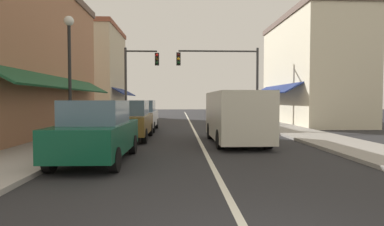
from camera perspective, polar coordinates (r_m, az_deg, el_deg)
The scene contains 13 objects.
ground_plane at distance 21.27m, azimuth 0.02°, elevation -2.46°, with size 80.00×80.00×0.00m, color #28282B.
sidewalk_left at distance 21.74m, azimuth -14.64°, elevation -2.27°, with size 2.60×56.00×0.12m, color #A39E99.
sidewalk_right at distance 22.19m, azimuth 14.37°, elevation -2.17°, with size 2.60×56.00×0.12m, color gray.
lane_center_stripe at distance 21.27m, azimuth 0.02°, elevation -2.45°, with size 0.14×52.00×0.01m, color silver.
storefront_right_block at distance 25.31m, azimuth 20.83°, elevation 7.23°, with size 5.75×10.20×8.00m.
storefront_far_left at distance 32.53m, azimuth -18.40°, elevation 6.92°, with size 7.28×8.20×8.88m.
parked_car_nearest_left at distance 9.38m, azimuth -16.87°, elevation -3.25°, with size 1.84×4.13×1.77m.
parked_car_second_left at distance 14.43m, azimuth -11.21°, elevation -1.27°, with size 1.79×4.10×1.77m.
parked_car_third_left at distance 18.46m, azimuth -9.25°, elevation -0.48°, with size 1.80×4.11×1.77m.
van_in_lane at distance 13.07m, azimuth 7.96°, elevation -0.45°, with size 2.06×5.21×2.12m.
traffic_signal_mast_arm at distance 22.89m, azimuth 6.66°, elevation 7.54°, with size 5.96×0.50×5.56m.
traffic_signal_left_corner at distance 23.48m, azimuth -10.07°, elevation 6.92°, with size 2.55×0.50×5.63m.
street_lamp_left_near at distance 12.71m, azimuth -21.40°, elevation 9.04°, with size 0.36×0.36×4.91m.
Camera 1 is at (-0.91, -3.18, 1.77)m, focal length 29.30 mm.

